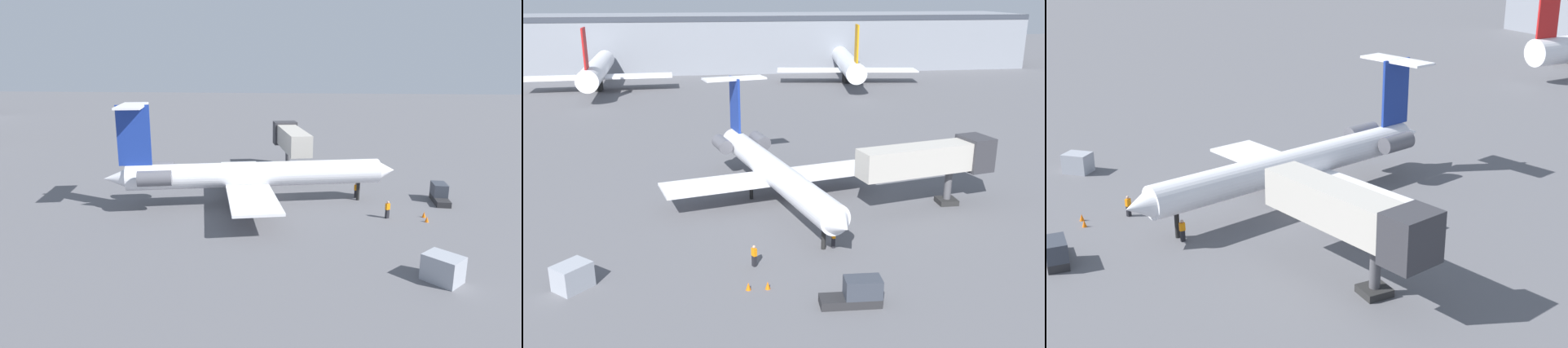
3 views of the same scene
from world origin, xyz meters
The scene contains 9 objects.
ground_plane centered at (0.00, 0.00, -0.05)m, with size 400.00×400.00×0.10m, color #5B5B60.
regional_jet centered at (-2.49, 1.73, 3.32)m, with size 21.29×29.86×10.43m.
jet_bridge centered at (12.46, -2.22, 4.66)m, with size 13.65×5.74×6.38m.
ground_crew_marshaller centered at (-5.39, -12.18, 0.86)m, with size 0.43×0.48×1.69m.
ground_crew_loader centered at (1.15, -9.90, 0.86)m, with size 0.27×0.41×1.69m.
baggage_tug_lead centered at (0.71, -18.60, 0.84)m, with size 4.07×1.61×1.90m.
cargo_container_uld centered at (-18.04, -13.67, 0.91)m, with size 2.92×2.95×1.83m.
traffic_cone_near centered at (-4.81, -15.71, 0.28)m, with size 0.36×0.36×0.55m.
traffic_cone_mid centered at (-6.14, -15.65, 0.28)m, with size 0.36×0.36×0.55m.
Camera 1 is at (-46.39, -4.48, 13.97)m, focal length 30.56 mm.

